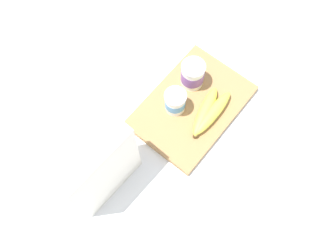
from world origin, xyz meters
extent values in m
plane|color=white|center=(0.00, 0.00, 0.00)|extent=(2.40, 2.40, 0.00)
cube|color=#A37A4C|center=(0.00, 0.00, 0.01)|extent=(0.36, 0.25, 0.02)
cube|color=white|center=(-0.33, 0.04, 0.13)|extent=(0.20, 0.08, 0.27)
cylinder|color=white|center=(-0.04, 0.03, 0.06)|extent=(0.06, 0.06, 0.08)
cylinder|color=#5193D1|center=(-0.04, 0.03, 0.06)|extent=(0.06, 0.06, 0.03)
cylinder|color=silver|center=(-0.04, 0.03, 0.10)|extent=(0.07, 0.07, 0.00)
cylinder|color=white|center=(0.06, 0.05, 0.07)|extent=(0.07, 0.07, 0.09)
cylinder|color=#7A4C99|center=(0.06, 0.05, 0.07)|extent=(0.07, 0.07, 0.05)
cylinder|color=silver|center=(0.06, 0.05, 0.11)|extent=(0.07, 0.07, 0.00)
ellipsoid|color=#DCDC48|center=(0.01, -0.07, 0.04)|extent=(0.17, 0.04, 0.04)
ellipsoid|color=#DCDC48|center=(0.00, -0.05, 0.04)|extent=(0.17, 0.08, 0.04)
cylinder|color=brown|center=(-0.08, -0.07, 0.03)|extent=(0.01, 0.01, 0.02)
camera|label=1|loc=(-0.41, -0.24, 1.00)|focal=38.00mm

